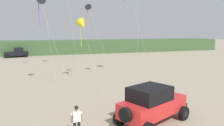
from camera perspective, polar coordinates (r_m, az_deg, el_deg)
name	(u,v)px	position (r m, az deg, el deg)	size (l,w,h in m)	color
dune_ridge	(53,47)	(54.59, -15.43, 4.14)	(90.00, 9.22, 3.11)	#426038
jeep	(152,103)	(13.04, 10.70, -10.54)	(5.00, 3.93, 2.26)	red
person_watching	(77,119)	(11.51, -9.41, -14.54)	(0.62, 0.33, 1.67)	#8C664C
distant_pickup	(17,53)	(48.94, -24.05, 2.51)	(4.84, 3.03, 1.98)	black
kite_black_sled	(40,1)	(21.58, -18.64, 15.45)	(2.91, 2.25, 8.80)	black
kite_green_box	(82,25)	(22.92, -7.96, 10.09)	(1.63, 6.27, 6.78)	yellow
kite_red_delta	(89,9)	(24.09, -6.21, 14.23)	(2.97, 2.24, 8.34)	black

